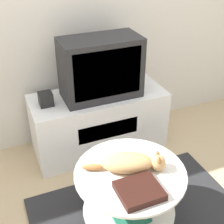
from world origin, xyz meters
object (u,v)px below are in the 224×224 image
(speaker, at_px, (46,99))
(tv, at_px, (101,68))
(dvd_box, at_px, (139,191))
(cat, at_px, (131,163))

(speaker, bearing_deg, tv, -2.03)
(speaker, bearing_deg, dvd_box, -75.63)
(cat, bearing_deg, speaker, 130.60)
(tv, xyz_separation_m, speaker, (-0.46, 0.02, -0.19))
(tv, height_order, speaker, tv)
(tv, distance_m, speaker, 0.50)
(speaker, xyz_separation_m, cat, (0.32, -0.89, -0.05))
(speaker, relative_size, cat, 0.22)
(dvd_box, bearing_deg, cat, 78.25)
(speaker, relative_size, dvd_box, 0.44)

